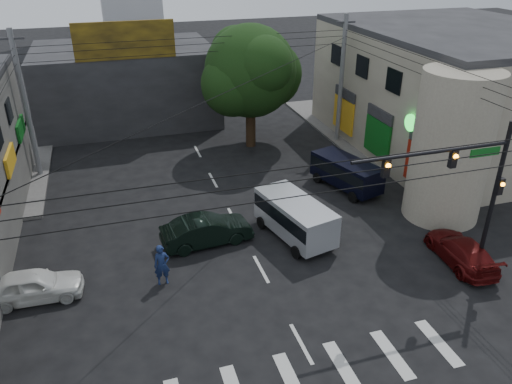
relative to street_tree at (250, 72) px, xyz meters
name	(u,v)px	position (x,y,z in m)	size (l,w,h in m)	color
ground	(275,295)	(-4.00, -17.00, -5.47)	(160.00, 160.00, 0.00)	black
sidewalk_far_right	(408,122)	(14.00, 1.00, -5.40)	(16.00, 16.00, 0.15)	#514F4C
building_right	(455,91)	(14.00, -4.00, -1.47)	(14.00, 18.00, 8.00)	gray
corner_column	(451,147)	(7.00, -13.00, -1.47)	(4.00, 4.00, 8.00)	gray
building_far	(127,84)	(-8.00, 9.00, -2.47)	(14.00, 10.00, 6.00)	#232326
billboard	(125,40)	(-8.00, 4.10, 1.83)	(7.00, 0.30, 2.60)	olive
street_tree	(250,72)	(0.00, 0.00, 0.00)	(6.40, 6.40, 8.70)	black
traffic_gantry	(465,180)	(3.82, -18.00, -0.64)	(7.10, 0.35, 7.20)	black
utility_pole_far_left	(26,107)	(-14.50, -1.00, -0.87)	(0.32, 0.32, 9.20)	#59595B
utility_pole_far_right	(341,81)	(6.50, -1.00, -0.87)	(0.32, 0.32, 9.20)	#59595B
dark_sedan	(207,230)	(-5.90, -12.08, -4.73)	(4.63, 1.98, 1.48)	black
white_compact	(34,285)	(-13.77, -14.17, -4.79)	(4.04, 1.76, 1.36)	silver
maroon_sedan	(461,251)	(5.14, -17.22, -4.84)	(2.13, 4.48, 1.26)	#4B0A0A
silver_minivan	(295,219)	(-1.51, -12.81, -4.45)	(3.03, 5.09, 2.05)	#A8ABB0
navy_van	(346,174)	(3.49, -8.51, -4.54)	(3.04, 4.97, 1.86)	black
traffic_officer	(162,265)	(-8.46, -14.70, -4.51)	(0.72, 0.48, 1.92)	#16244E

